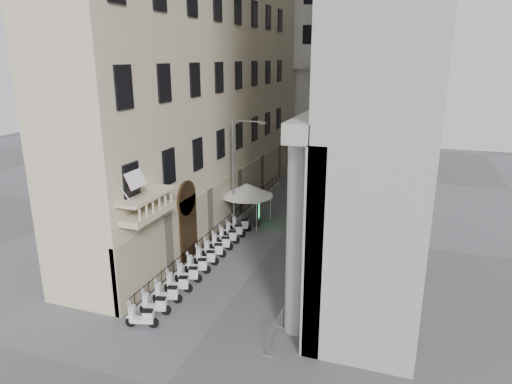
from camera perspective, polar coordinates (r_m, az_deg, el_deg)
left_building at (r=39.71m, az=-5.97°, el=21.60°), size 5.00×36.00×34.00m
far_building at (r=62.63m, az=11.33°, el=17.68°), size 22.00×10.00×30.00m
iron_fence at (r=37.14m, az=-3.28°, el=-4.72°), size 0.30×28.00×1.40m
blue_awning at (r=42.45m, az=11.53°, el=-2.27°), size 1.60×3.00×3.00m
flag at (r=26.63m, az=-13.60°, el=-14.33°), size 1.00×1.40×8.20m
scooter_0 at (r=25.36m, az=-13.95°, el=-16.07°), size 1.50×0.90×1.50m
scooter_1 at (r=26.28m, az=-12.39°, el=-14.70°), size 1.50×0.90×1.50m
scooter_2 at (r=27.23m, az=-10.95°, el=-13.41°), size 1.50×0.90×1.50m
scooter_3 at (r=28.21m, az=-9.62°, el=-12.21°), size 1.50×0.90×1.50m
scooter_4 at (r=29.21m, az=-8.39°, el=-11.09°), size 1.50×0.90×1.50m
scooter_5 at (r=30.23m, az=-7.26°, el=-10.03°), size 1.50×0.90×1.50m
scooter_6 at (r=31.28m, az=-6.20°, el=-9.04°), size 1.50×0.90×1.50m
scooter_7 at (r=32.34m, az=-5.22°, el=-8.11°), size 1.50×0.90×1.50m
scooter_8 at (r=33.42m, az=-4.31°, el=-7.24°), size 1.50×0.90×1.50m
scooter_9 at (r=34.52m, az=-3.46°, el=-6.43°), size 1.50×0.90×1.50m
scooter_10 at (r=35.63m, az=-2.66°, el=-5.66°), size 1.50×0.90×1.50m
scooter_11 at (r=36.75m, az=-1.92°, el=-4.94°), size 1.50×0.90×1.50m
barrier_0 at (r=23.61m, az=2.33°, el=-18.24°), size 0.60×2.40×1.10m
barrier_1 at (r=25.62m, az=4.01°, el=-15.19°), size 0.60×2.40×1.10m
barrier_2 at (r=27.72m, az=5.39°, el=-12.59°), size 0.60×2.40×1.10m
barrier_3 at (r=29.88m, az=6.56°, el=-10.34°), size 0.60×2.40×1.10m
barrier_4 at (r=32.08m, az=7.55°, el=-8.41°), size 0.60×2.40×1.10m
barrier_5 at (r=34.33m, az=8.41°, el=-6.72°), size 0.60×2.40×1.10m
security_tent at (r=37.72m, az=-1.22°, el=0.31°), size 4.28×4.28×3.48m
street_lamp at (r=35.98m, az=-2.34°, el=3.45°), size 2.87×0.49×8.84m
info_kiosk at (r=37.76m, az=0.16°, el=-2.66°), size 0.52×1.00×2.03m
pedestrian_a at (r=45.05m, az=5.45°, el=0.42°), size 0.85×0.71×1.98m
pedestrian_b at (r=46.89m, az=7.61°, el=0.87°), size 0.98×0.83×1.78m
pedestrian_c at (r=43.32m, az=5.37°, el=-0.51°), size 0.78×0.52×1.59m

